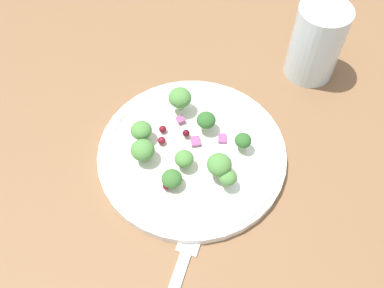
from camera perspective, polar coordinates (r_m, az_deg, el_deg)
The scene contains 21 objects.
ground_plane at distance 53.85cm, azimuth -1.91°, elevation -2.23°, with size 180.00×180.00×2.00cm, color brown.
plate at distance 52.26cm, azimuth 0.00°, elevation -1.13°, with size 23.29×23.29×1.70cm.
dressing_pool at distance 51.89cm, azimuth 0.00°, elevation -0.87°, with size 13.51×13.51×0.20cm, color white.
broccoli_floret_0 at distance 48.09cm, azimuth 3.70°, elevation -2.84°, with size 2.87×2.87×2.91cm.
broccoli_floret_1 at distance 48.28cm, azimuth -2.74°, elevation -4.74°, with size 2.38×2.38×2.41cm.
broccoli_floret_2 at distance 49.90cm, azimuth -6.67°, elevation -0.86°, with size 2.84×2.84×2.88cm.
broccoli_floret_3 at distance 47.99cm, azimuth 4.85°, elevation -4.58°, with size 1.98×1.98×2.01cm.
broccoli_floret_4 at distance 52.12cm, azimuth 1.93°, elevation 3.20°, with size 2.37×2.37×2.40cm.
broccoli_floret_5 at distance 49.24cm, azimuth -1.07°, elevation -2.04°, with size 2.26×2.26×2.29cm.
broccoli_floret_6 at distance 51.72cm, azimuth -6.86°, elevation 1.80°, with size 2.61×2.61×2.64cm.
broccoli_floret_7 at distance 50.98cm, azimuth 6.90°, elevation 0.45°, with size 2.04×2.04×2.07cm.
broccoli_floret_8 at distance 53.74cm, azimuth -1.63°, elevation 6.21°, with size 2.94×2.94×2.98cm.
cranberry_0 at distance 52.43cm, azimuth -1.16°, elevation 1.63°, with size 0.90×0.90×0.90cm, color #4C0A14.
cranberry_1 at distance 53.00cm, azimuth -3.98°, elevation 2.02°, with size 0.93×0.93×0.93cm, color maroon.
cranberry_2 at distance 52.69cm, azimuth 6.50°, elevation 0.83°, with size 0.73×0.73×0.73cm, color maroon.
cranberry_3 at distance 51.81cm, azimuth -4.37°, elevation 0.12°, with size 0.99×0.99×0.99cm, color maroon.
cranberry_4 at distance 48.51cm, azimuth -3.49°, elevation -5.68°, with size 0.87×0.87×0.87cm, color maroon.
onion_bit_0 at distance 52.64cm, azimuth 4.12°, elevation 0.76°, with size 1.03×1.34×0.31cm, color #934C84.
onion_bit_1 at distance 53.94cm, azimuth -1.55°, elevation 3.32°, with size 1.01×0.94×0.49cm, color #934C84.
onion_bit_2 at distance 52.11cm, azimuth 0.48°, elevation 0.37°, with size 1.37×1.13×0.39cm, color #934C84.
water_glass at distance 60.75cm, azimuth 16.44°, elevation 13.03°, with size 6.94×6.94×10.75cm, color silver.
Camera 1 is at (24.31, 14.80, 44.71)cm, focal length 39.50 mm.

